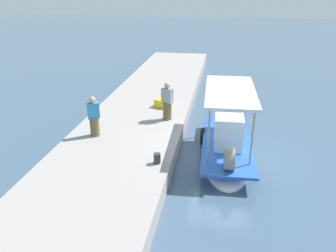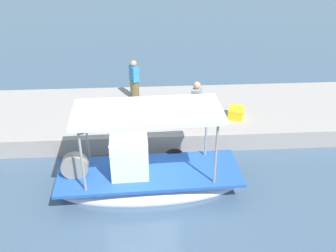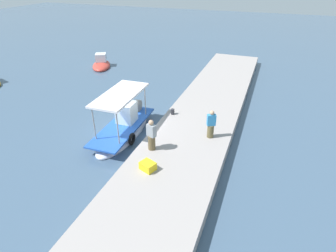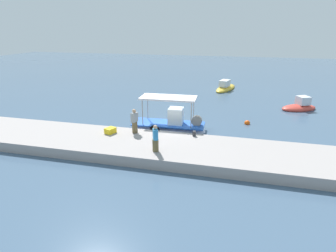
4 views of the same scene
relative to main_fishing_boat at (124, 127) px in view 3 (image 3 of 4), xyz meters
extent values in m
plane|color=#415871|center=(0.16, -0.13, -0.45)|extent=(120.00, 120.00, 0.00)
cube|color=#9E9692|center=(0.16, -4.19, -0.11)|extent=(36.00, 4.56, 0.68)
ellipsoid|color=silver|center=(-0.10, 0.00, -0.37)|extent=(5.90, 2.11, 0.86)
cube|color=#2556B3|center=(-0.10, 0.00, 0.11)|extent=(5.67, 2.11, 0.10)
cube|color=white|center=(0.49, 0.02, 0.74)|extent=(1.13, 1.09, 1.36)
cylinder|color=gray|center=(1.75, 0.80, 1.11)|extent=(0.07, 0.07, 2.09)
cylinder|color=gray|center=(1.79, -0.66, 1.11)|extent=(0.07, 0.07, 2.09)
cylinder|color=gray|center=(-1.99, 0.67, 1.11)|extent=(0.07, 0.07, 2.09)
cylinder|color=gray|center=(-1.94, -0.79, 1.11)|extent=(0.07, 0.07, 2.09)
cube|color=white|center=(-0.10, 0.00, 2.22)|extent=(4.30, 2.00, 0.12)
torus|color=black|center=(-0.94, -1.02, -0.09)|extent=(0.75, 0.20, 0.74)
cylinder|color=gray|center=(2.12, 0.08, 0.51)|extent=(0.81, 0.38, 0.80)
cylinder|color=brown|center=(-1.87, -2.72, 0.63)|extent=(0.50, 0.50, 0.81)
cube|color=#8C939A|center=(-1.87, -2.72, 1.37)|extent=(0.43, 0.56, 0.67)
sphere|color=tan|center=(-1.87, -2.72, 1.83)|extent=(0.26, 0.26, 0.26)
cylinder|color=brown|center=(0.40, -5.33, 0.61)|extent=(0.49, 0.49, 0.77)
cube|color=#3287C7|center=(0.40, -5.33, 1.32)|extent=(0.44, 0.54, 0.64)
sphere|color=tan|center=(0.40, -5.33, 1.77)|extent=(0.25, 0.25, 0.25)
cylinder|color=#2D2D33|center=(2.30, -2.38, 0.41)|extent=(0.24, 0.24, 0.37)
cube|color=yellow|center=(-3.52, -3.23, 0.43)|extent=(0.76, 0.84, 0.39)
sphere|color=#E95210|center=(6.01, 3.05, -0.35)|extent=(0.47, 0.47, 0.47)
ellipsoid|color=#C73F33|center=(11.07, 8.75, -0.31)|extent=(4.01, 3.22, 0.77)
cube|color=silver|center=(11.39, 8.91, 0.47)|extent=(1.45, 1.44, 0.80)
camera|label=1|loc=(12.69, -0.27, 6.04)|focal=37.02mm
camera|label=2|loc=(-0.06, 9.46, 7.00)|focal=40.15mm
camera|label=3|loc=(-12.91, -7.82, 8.55)|focal=29.52mm
camera|label=4|loc=(4.74, -19.90, 7.32)|focal=29.54mm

